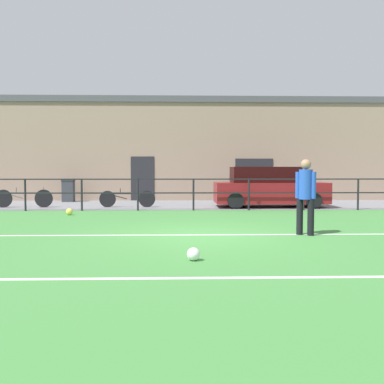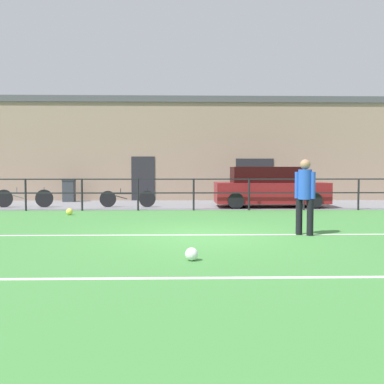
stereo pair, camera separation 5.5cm
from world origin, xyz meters
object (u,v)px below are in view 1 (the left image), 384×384
bicycle_parked_1 (127,199)px  bicycle_parked_0 (23,198)px  trash_bin_0 (241,191)px  player_striker (306,192)px  parked_car_red (269,188)px  soccer_ball_match (193,254)px  trash_bin_1 (68,190)px  soccer_ball_spare (69,212)px

bicycle_parked_1 → bicycle_parked_0: bearing=180.0°
trash_bin_0 → bicycle_parked_0: bearing=-160.1°
player_striker → parked_car_red: 7.22m
soccer_ball_match → trash_bin_0: bearing=78.6°
trash_bin_0 → parked_car_red: bearing=-79.5°
trash_bin_0 → trash_bin_1: trash_bin_1 is taller
soccer_ball_match → trash_bin_0: size_ratio=0.22×
player_striker → parked_car_red: player_striker is taller
bicycle_parked_0 → soccer_ball_spare: bearing=-48.2°
player_striker → soccer_ball_match: (-2.58, -2.67, -0.85)m
bicycle_parked_0 → player_striker: bearing=-39.3°
player_striker → soccer_ball_spare: player_striker is taller
player_striker → bicycle_parked_0: bearing=175.0°
bicycle_parked_0 → bicycle_parked_1: bicycle_parked_0 is taller
soccer_ball_match → parked_car_red: size_ratio=0.05×
player_striker → bicycle_parked_1: bearing=158.2°
bicycle_parked_0 → bicycle_parked_1: bearing=-0.0°
soccer_ball_spare → bicycle_parked_1: 3.14m
parked_car_red → player_striker: bearing=-95.3°
parked_car_red → soccer_ball_spare: bearing=-158.8°
soccer_ball_match → soccer_ball_spare: (-3.78, 7.14, 0.00)m
trash_bin_0 → soccer_ball_match: bearing=-101.4°
player_striker → soccer_ball_match: bearing=-99.7°
player_striker → trash_bin_1: 12.91m
bicycle_parked_0 → soccer_ball_match: bearing=-57.8°
bicycle_parked_0 → trash_bin_0: size_ratio=2.34×
soccer_ball_spare → parked_car_red: parked_car_red is taller
player_striker → bicycle_parked_1: size_ratio=0.78×
bicycle_parked_1 → trash_bin_0: (4.90, 3.20, 0.15)m
soccer_ball_match → trash_bin_0: (2.65, 13.07, 0.39)m
soccer_ball_match → soccer_ball_spare: bearing=117.9°
soccer_ball_match → trash_bin_0: trash_bin_0 is taller
parked_car_red → trash_bin_1: size_ratio=4.21×
bicycle_parked_1 → trash_bin_1: size_ratio=2.12×
soccer_ball_spare → bicycle_parked_0: bearing=131.8°
bicycle_parked_0 → trash_bin_0: bearing=19.9°
parked_car_red → trash_bin_0: parked_car_red is taller
bicycle_parked_1 → trash_bin_0: bearing=33.2°
player_striker → parked_car_red: (0.66, 7.19, -0.20)m
soccer_ball_match → trash_bin_1: 13.95m
parked_car_red → bicycle_parked_0: parked_car_red is taller
soccer_ball_match → parked_car_red: bearing=71.8°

